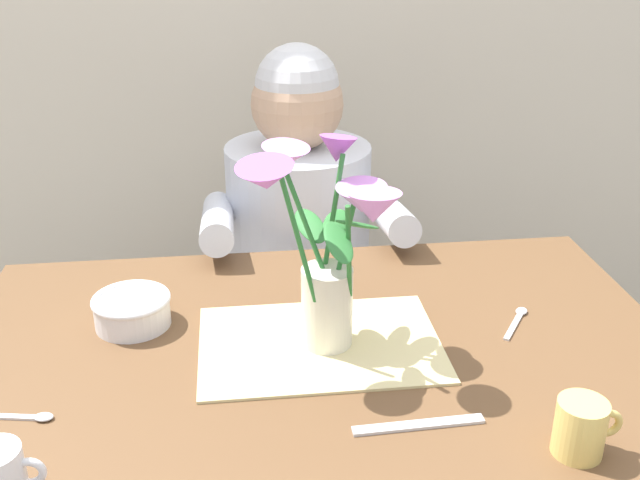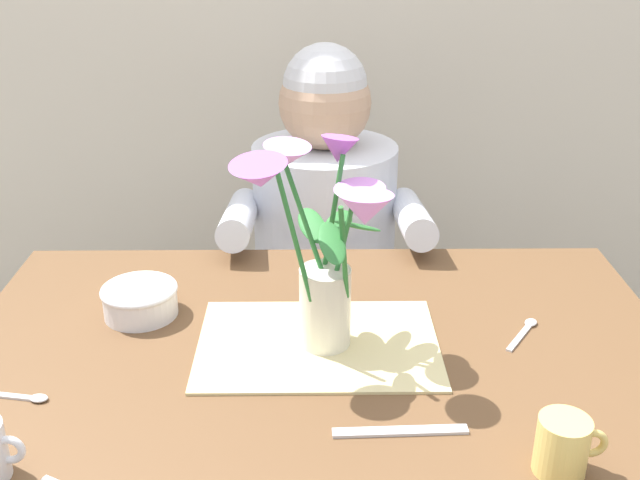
{
  "view_description": "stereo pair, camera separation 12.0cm",
  "coord_description": "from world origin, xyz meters",
  "px_view_note": "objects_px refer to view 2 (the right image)",
  "views": [
    {
      "loc": [
        -0.13,
        -1.04,
        1.42
      ],
      "look_at": [
        0.0,
        0.05,
        0.92
      ],
      "focal_mm": 42.24,
      "sensor_mm": 36.0,
      "label": 1
    },
    {
      "loc": [
        -0.01,
        -1.05,
        1.42
      ],
      "look_at": [
        0.0,
        0.05,
        0.92
      ],
      "focal_mm": 42.24,
      "sensor_mm": 36.0,
      "label": 2
    }
  ],
  "objects_px": {
    "seated_person": "(325,277)",
    "tea_cup": "(563,446)",
    "dinner_knife": "(400,431)",
    "ceramic_bowl": "(140,300)",
    "flower_vase": "(325,241)"
  },
  "relations": [
    {
      "from": "dinner_knife",
      "to": "tea_cup",
      "type": "distance_m",
      "value": 0.22
    },
    {
      "from": "ceramic_bowl",
      "to": "tea_cup",
      "type": "relative_size",
      "value": 1.46
    },
    {
      "from": "tea_cup",
      "to": "flower_vase",
      "type": "bearing_deg",
      "value": 135.36
    },
    {
      "from": "tea_cup",
      "to": "ceramic_bowl",
      "type": "bearing_deg",
      "value": 146.69
    },
    {
      "from": "flower_vase",
      "to": "ceramic_bowl",
      "type": "xyz_separation_m",
      "value": [
        -0.33,
        0.11,
        -0.16
      ]
    },
    {
      "from": "seated_person",
      "to": "tea_cup",
      "type": "distance_m",
      "value": 0.97
    },
    {
      "from": "dinner_knife",
      "to": "tea_cup",
      "type": "xyz_separation_m",
      "value": [
        0.2,
        -0.08,
        0.04
      ]
    },
    {
      "from": "ceramic_bowl",
      "to": "tea_cup",
      "type": "bearing_deg",
      "value": -33.31
    },
    {
      "from": "seated_person",
      "to": "dinner_knife",
      "type": "relative_size",
      "value": 5.97
    },
    {
      "from": "flower_vase",
      "to": "seated_person",
      "type": "bearing_deg",
      "value": 89.01
    },
    {
      "from": "ceramic_bowl",
      "to": "tea_cup",
      "type": "distance_m",
      "value": 0.75
    },
    {
      "from": "ceramic_bowl",
      "to": "dinner_knife",
      "type": "height_order",
      "value": "ceramic_bowl"
    },
    {
      "from": "dinner_knife",
      "to": "tea_cup",
      "type": "height_order",
      "value": "tea_cup"
    },
    {
      "from": "dinner_knife",
      "to": "seated_person",
      "type": "bearing_deg",
      "value": 94.26
    },
    {
      "from": "flower_vase",
      "to": "dinner_knife",
      "type": "relative_size",
      "value": 1.84
    }
  ]
}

